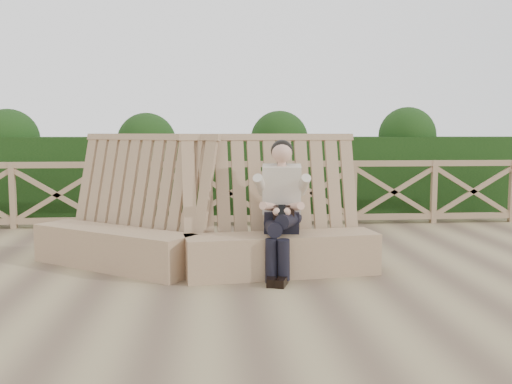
{
  "coord_description": "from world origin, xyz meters",
  "views": [
    {
      "loc": [
        -0.35,
        -6.12,
        1.59
      ],
      "look_at": [
        0.2,
        0.4,
        0.9
      ],
      "focal_mm": 40.0,
      "sensor_mm": 36.0,
      "label": 1
    }
  ],
  "objects": [
    {
      "name": "woman",
      "position": [
        0.45,
        0.12,
        0.8
      ],
      "size": [
        0.48,
        0.95,
        1.51
      ],
      "rotation": [
        0.0,
        0.0,
        -0.12
      ],
      "color": "black",
      "rests_on": "ground"
    },
    {
      "name": "ground",
      "position": [
        0.0,
        0.0,
        0.0
      ],
      "size": [
        60.0,
        60.0,
        0.0
      ],
      "primitive_type": "plane",
      "color": "brown",
      "rests_on": "ground"
    },
    {
      "name": "guardrail",
      "position": [
        0.0,
        3.5,
        0.55
      ],
      "size": [
        10.1,
        0.09,
        1.1
      ],
      "color": "#917654",
      "rests_on": "ground"
    },
    {
      "name": "hedge",
      "position": [
        0.0,
        4.7,
        0.75
      ],
      "size": [
        12.0,
        1.2,
        1.5
      ],
      "primitive_type": "cube",
      "color": "black",
      "rests_on": "ground"
    },
    {
      "name": "bench",
      "position": [
        -0.49,
        0.41,
        0.4
      ],
      "size": [
        4.05,
        1.92,
        1.59
      ],
      "rotation": [
        0.0,
        0.0,
        -0.2
      ],
      "color": "#947055",
      "rests_on": "ground"
    }
  ]
}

